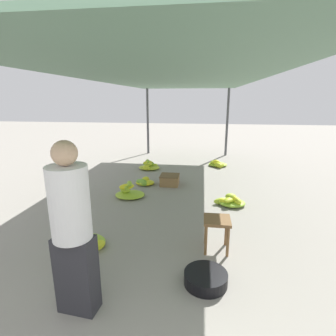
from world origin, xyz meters
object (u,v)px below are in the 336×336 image
Objects in this scene: stool at (217,225)px; banana_pile_left_2 at (149,166)px; banana_pile_left_1 at (129,192)px; banana_pile_left_3 at (144,182)px; basin_black at (206,278)px; banana_pile_right_0 at (218,164)px; vendor_foreground at (72,228)px; crate_near at (170,180)px; banana_pile_left_0 at (86,243)px; banana_pile_right_1 at (230,201)px.

stool is 0.75× the size of banana_pile_left_2.
banana_pile_left_2 is (-0.03, 2.16, -0.01)m from banana_pile_left_1.
banana_pile_left_1 is (-1.66, 1.71, -0.25)m from stool.
stool is 0.99× the size of banana_pile_left_3.
banana_pile_left_1 is (-1.52, 2.39, 0.04)m from basin_black.
banana_pile_left_2 reaches higher than banana_pile_right_0.
vendor_foreground reaches higher than banana_pile_left_3.
banana_pile_left_3 is at bearing 93.20° from vendor_foreground.
vendor_foreground is 3.76× the size of crate_near.
stool reaches higher than basin_black.
stool is 4.23m from banana_pile_left_2.
banana_pile_right_0 is at bearing 16.06° from banana_pile_left_2.
banana_pile_left_2 reaches higher than banana_pile_left_0.
banana_pile_left_3 is 1.05× the size of crate_near.
vendor_foreground is 3.85m from crate_near.
banana_pile_right_0 is 1.01× the size of banana_pile_right_1.
basin_black is 1.04× the size of banana_pile_left_3.
banana_pile_left_1 is 1.13m from crate_near.
banana_pile_left_2 reaches higher than basin_black.
banana_pile_left_0 is at bearing -93.96° from banana_pile_left_3.
stool reaches higher than banana_pile_left_1.
banana_pile_left_1 is at bearing -89.16° from banana_pile_left_2.
crate_near is (0.77, 2.76, 0.06)m from banana_pile_left_0.
stool is 0.73× the size of banana_pile_right_1.
vendor_foreground is at bearing -68.80° from banana_pile_left_0.
banana_pile_right_1 is (0.09, -2.89, 0.01)m from banana_pile_right_0.
banana_pile_left_2 is (-0.37, 5.06, -0.74)m from vendor_foreground.
banana_pile_right_1 is at bearing -27.32° from banana_pile_left_3.
vendor_foreground reaches higher than banana_pile_right_0.
banana_pile_left_2 is at bearing 89.69° from banana_pile_left_0.
banana_pile_left_1 reaches higher than banana_pile_left_0.
banana_pile_left_2 is at bearing 120.15° from crate_near.
banana_pile_left_0 is 1.42× the size of crate_near.
banana_pile_left_2 is 3.09m from banana_pile_right_1.
banana_pile_right_1 is (0.33, 1.54, -0.27)m from stool.
crate_near is at bearing 140.67° from banana_pile_right_1.
stool is 2.94m from banana_pile_left_3.
basin_black is 3.36m from crate_near.
banana_pile_left_2 is at bearing 130.89° from banana_pile_right_1.
basin_black is at bearing 22.88° from vendor_foreground.
vendor_foreground is at bearing -85.82° from banana_pile_left_2.
banana_pile_left_3 is 2.09m from banana_pile_right_1.
vendor_foreground reaches higher than stool.
banana_pile_right_1 is at bearing 78.06° from basin_black.
vendor_foreground is 1.84m from stool.
vendor_foreground is 2.66× the size of banana_pile_left_0.
banana_pile_right_1 is (1.86, -0.96, 0.02)m from banana_pile_left_3.
vendor_foreground reaches higher than banana_pile_left_0.
basin_black is 5.13m from banana_pile_right_0.
banana_pile_left_1 is 2.00m from banana_pile_right_1.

